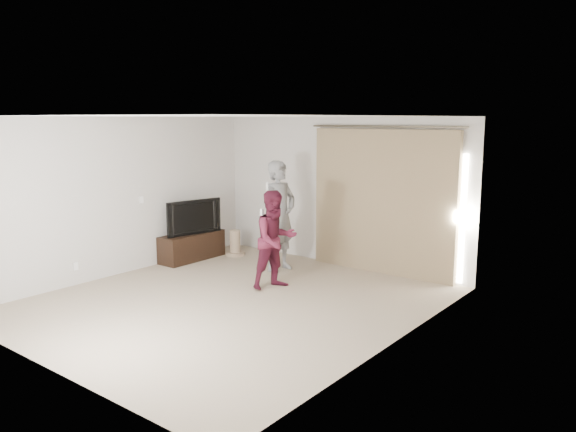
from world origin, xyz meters
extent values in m
plane|color=tan|center=(0.00, 0.00, 0.00)|extent=(5.50, 5.50, 0.00)
cube|color=beige|center=(0.00, 2.75, 1.30)|extent=(5.00, 0.04, 2.60)
cube|color=beige|center=(-2.50, 0.00, 1.30)|extent=(0.04, 5.50, 2.60)
cube|color=white|center=(-2.48, 0.40, 1.20)|extent=(0.02, 0.08, 0.12)
cube|color=white|center=(-2.48, -0.90, 0.30)|extent=(0.02, 0.08, 0.12)
cube|color=silver|center=(0.00, 0.00, 2.60)|extent=(5.00, 5.50, 0.01)
cube|color=#8C7555|center=(0.90, 2.68, 1.20)|extent=(2.60, 0.10, 2.40)
cylinder|color=#645C49|center=(0.90, 2.68, 2.44)|extent=(2.80, 0.03, 0.03)
cube|color=white|center=(2.26, 2.72, 1.05)|extent=(0.08, 0.04, 2.00)
cube|color=black|center=(-2.27, 1.32, 0.25)|extent=(0.44, 1.28, 0.49)
imported|color=black|center=(-2.27, 1.32, 0.81)|extent=(0.36, 1.10, 0.63)
cylinder|color=tan|center=(-1.86, 2.05, 0.03)|extent=(0.36, 0.36, 0.06)
cylinder|color=tan|center=(-1.86, 2.05, 0.27)|extent=(0.20, 0.20, 0.42)
imported|color=slate|center=(-0.54, 1.76, 0.94)|extent=(0.50, 0.72, 1.88)
cube|color=white|center=(-0.72, 1.66, 1.44)|extent=(0.04, 0.04, 0.14)
cube|color=white|center=(-0.72, 1.88, 1.31)|extent=(0.05, 0.05, 0.09)
imported|color=#54172A|center=(0.06, 0.91, 0.75)|extent=(0.78, 0.88, 1.51)
cube|color=white|center=(-0.12, 0.81, 1.16)|extent=(0.04, 0.04, 0.14)
cube|color=white|center=(-0.12, 1.03, 1.05)|extent=(0.05, 0.05, 0.09)
camera|label=1|loc=(5.32, -5.54, 2.57)|focal=35.00mm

